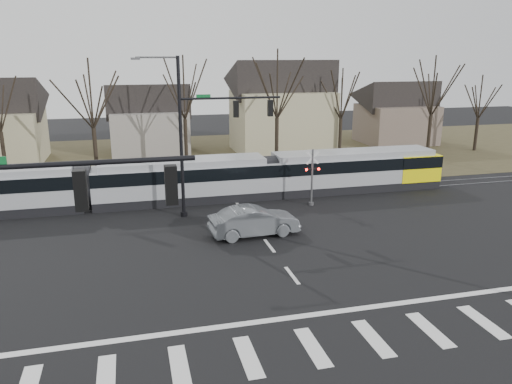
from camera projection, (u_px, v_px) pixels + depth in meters
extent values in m
plane|color=black|center=(306.00, 294.00, 22.08)|extent=(140.00, 140.00, 0.00)
cube|color=#38331E|center=(201.00, 157.00, 51.98)|extent=(140.00, 28.00, 0.01)
cube|color=silver|center=(106.00, 378.00, 16.34)|extent=(0.60, 2.60, 0.01)
cube|color=silver|center=(180.00, 367.00, 16.91)|extent=(0.60, 2.60, 0.01)
cube|color=silver|center=(248.00, 357.00, 17.48)|extent=(0.60, 2.60, 0.01)
cube|color=silver|center=(313.00, 347.00, 18.05)|extent=(0.60, 2.60, 0.01)
cube|color=silver|center=(373.00, 338.00, 18.63)|extent=(0.60, 2.60, 0.01)
cube|color=silver|center=(430.00, 330.00, 19.20)|extent=(0.60, 2.60, 0.01)
cube|color=silver|center=(483.00, 322.00, 19.77)|extent=(0.60, 2.60, 0.01)
cube|color=silver|center=(321.00, 314.00, 20.40)|extent=(28.00, 0.35, 0.01)
cube|color=silver|center=(292.00, 275.00, 23.95)|extent=(0.18, 2.00, 0.01)
cube|color=silver|center=(269.00, 246.00, 27.68)|extent=(0.18, 2.00, 0.01)
cube|color=silver|center=(252.00, 223.00, 31.42)|extent=(0.18, 2.00, 0.01)
cube|color=silver|center=(238.00, 205.00, 35.16)|extent=(0.18, 2.00, 0.01)
cube|color=silver|center=(227.00, 191.00, 38.90)|extent=(0.18, 2.00, 0.01)
cube|color=silver|center=(218.00, 179.00, 42.63)|extent=(0.18, 2.00, 0.01)
cube|color=silver|center=(211.00, 169.00, 46.37)|extent=(0.18, 2.00, 0.01)
cube|color=silver|center=(204.00, 161.00, 50.11)|extent=(0.18, 2.00, 0.01)
cube|color=#59595E|center=(235.00, 201.00, 36.18)|extent=(90.00, 0.12, 0.06)
cube|color=#59595E|center=(231.00, 196.00, 37.49)|extent=(90.00, 0.12, 0.06)
cube|color=gray|center=(184.00, 180.00, 35.77)|extent=(12.65, 2.95, 3.08)
cube|color=black|center=(184.00, 172.00, 35.61)|extent=(12.67, 2.99, 0.90)
cube|color=gray|center=(353.00, 170.00, 38.92)|extent=(13.71, 2.95, 3.08)
cube|color=black|center=(353.00, 163.00, 38.75)|extent=(13.73, 2.99, 0.90)
cube|color=#FFF007|center=(412.00, 166.00, 40.13)|extent=(3.37, 3.02, 2.06)
imported|color=slate|center=(254.00, 221.00, 29.09)|extent=(2.59, 5.50, 1.72)
cylinder|color=black|center=(64.00, 164.00, 12.37)|extent=(6.50, 0.14, 0.14)
cube|color=black|center=(81.00, 190.00, 12.64)|extent=(0.32, 0.32, 1.05)
sphere|color=#FF0C07|center=(79.00, 178.00, 12.55)|extent=(0.22, 0.22, 0.22)
cube|color=black|center=(171.00, 185.00, 13.18)|extent=(0.32, 0.32, 1.05)
sphere|color=#FF0C07|center=(171.00, 173.00, 13.09)|extent=(0.22, 0.22, 0.22)
cylinder|color=black|center=(181.00, 139.00, 31.46)|extent=(0.22, 0.22, 10.20)
cylinder|color=black|center=(184.00, 214.00, 32.76)|extent=(0.44, 0.44, 0.30)
cylinder|color=black|center=(231.00, 98.00, 31.57)|extent=(6.50, 0.14, 0.14)
cube|color=#0C5926|center=(203.00, 96.00, 31.11)|extent=(0.90, 0.03, 0.22)
cube|color=black|center=(236.00, 109.00, 31.83)|extent=(0.32, 0.32, 1.05)
sphere|color=#FF0C07|center=(236.00, 104.00, 31.74)|extent=(0.22, 0.22, 0.22)
cube|color=black|center=(270.00, 108.00, 32.38)|extent=(0.32, 0.32, 1.05)
sphere|color=#FF0C07|center=(270.00, 103.00, 32.29)|extent=(0.22, 0.22, 0.22)
cube|color=#59595B|center=(135.00, 59.00, 29.56)|extent=(0.55, 0.22, 0.14)
cylinder|color=#59595B|center=(312.00, 177.00, 34.70)|extent=(0.14, 0.14, 4.00)
cylinder|color=#59595B|center=(311.00, 204.00, 35.21)|extent=(0.36, 0.36, 0.20)
cube|color=silver|center=(313.00, 158.00, 34.33)|extent=(0.95, 0.04, 0.95)
cube|color=silver|center=(313.00, 158.00, 34.33)|extent=(0.95, 0.04, 0.95)
cube|color=black|center=(312.00, 169.00, 34.54)|extent=(1.00, 0.10, 0.12)
sphere|color=#FF0C07|center=(307.00, 170.00, 34.36)|extent=(0.18, 0.18, 0.18)
sphere|color=#FF0C07|center=(319.00, 169.00, 34.58)|extent=(0.18, 0.18, 0.18)
cube|color=gray|center=(150.00, 132.00, 53.93)|extent=(8.00, 7.00, 4.50)
cube|color=tan|center=(282.00, 122.00, 54.20)|extent=(10.00, 8.00, 6.50)
cube|color=brown|center=(396.00, 124.00, 59.92)|extent=(8.00, 7.00, 4.50)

